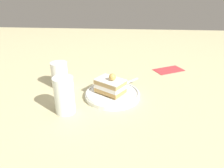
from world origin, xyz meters
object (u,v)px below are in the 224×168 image
(dessert_plate, at_px, (112,94))
(drink_glass_near, at_px, (65,97))
(cake_slice, at_px, (110,85))
(fork, at_px, (126,83))
(drink_glass_far, at_px, (60,76))
(folded_napkin, at_px, (169,70))

(dessert_plate, relative_size, drink_glass_near, 1.66)
(cake_slice, distance_m, drink_glass_near, 0.17)
(fork, height_order, drink_glass_far, drink_glass_far)
(folded_napkin, bearing_deg, cake_slice, 137.43)
(drink_glass_near, distance_m, drink_glass_far, 0.19)
(cake_slice, xyz_separation_m, folded_napkin, (0.27, -0.24, -0.04))
(fork, height_order, folded_napkin, fork)
(drink_glass_near, bearing_deg, fork, -46.09)
(cake_slice, relative_size, drink_glass_near, 1.00)
(drink_glass_far, bearing_deg, cake_slice, -109.48)
(drink_glass_near, xyz_separation_m, drink_glass_far, (0.17, 0.07, -0.01))
(dessert_plate, height_order, fork, fork)
(cake_slice, relative_size, drink_glass_far, 1.20)
(fork, bearing_deg, drink_glass_near, 133.91)
(cake_slice, relative_size, folded_napkin, 0.88)
(dessert_plate, bearing_deg, cake_slice, 91.70)
(drink_glass_near, bearing_deg, folded_napkin, -45.14)
(cake_slice, bearing_deg, drink_glass_near, 129.27)
(dessert_plate, xyz_separation_m, cake_slice, (-0.00, 0.01, 0.03))
(dessert_plate, distance_m, drink_glass_near, 0.18)
(fork, bearing_deg, cake_slice, 142.73)
(fork, bearing_deg, folded_napkin, -44.26)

